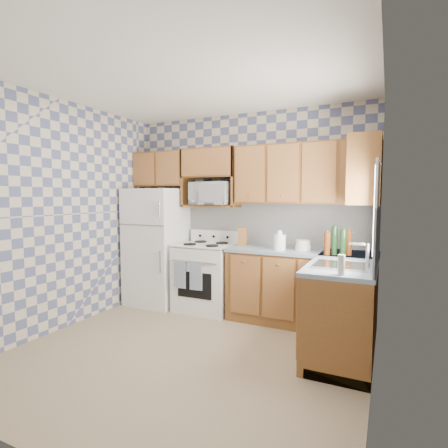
{
  "coord_description": "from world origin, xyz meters",
  "views": [
    {
      "loc": [
        1.78,
        -2.91,
        1.57
      ],
      "look_at": [
        0.05,
        0.75,
        1.25
      ],
      "focal_mm": 28.0,
      "sensor_mm": 36.0,
      "label": 1
    }
  ],
  "objects": [
    {
      "name": "sink",
      "position": [
        1.4,
        0.45,
        0.93
      ],
      "size": [
        0.48,
        0.4,
        0.03
      ],
      "primitive_type": "cube",
      "color": "#B7B7BC",
      "rests_on": "countertop_right"
    },
    {
      "name": "microwave_shelf",
      "position": [
        -0.47,
        1.44,
        1.44
      ],
      "size": [
        0.8,
        0.33,
        0.03
      ],
      "primitive_type": "cube",
      "color": "brown",
      "rests_on": "back_wall"
    },
    {
      "name": "soap_bottle",
      "position": [
        1.44,
        0.08,
        1.01
      ],
      "size": [
        0.06,
        0.06,
        0.17
      ],
      "primitive_type": "cylinder",
      "color": "beige",
      "rests_on": "countertop_right"
    },
    {
      "name": "microwave",
      "position": [
        -0.43,
        1.41,
        1.61
      ],
      "size": [
        0.59,
        0.4,
        0.32
      ],
      "primitive_type": "imported",
      "rotation": [
        0.0,
        0.0,
        -0.02
      ],
      "color": "white",
      "rests_on": "microwave_shelf"
    },
    {
      "name": "dish_towel_right",
      "position": [
        -0.44,
        0.93,
        0.55
      ],
      "size": [
        0.17,
        0.02,
        0.36
      ],
      "primitive_type": "cube",
      "color": "navy",
      "rests_on": "stove_body"
    },
    {
      "name": "countertop_right",
      "position": [
        1.4,
        0.8,
        0.9
      ],
      "size": [
        0.63,
        1.6,
        0.04
      ],
      "primitive_type": "cube",
      "color": "slate",
      "rests_on": "base_cabinets_right"
    },
    {
      "name": "backsplash_right",
      "position": [
        1.69,
        0.8,
        1.2
      ],
      "size": [
        0.02,
        1.6,
        0.56
      ],
      "primitive_type": "cube",
      "color": "silver",
      "rests_on": "right_wall"
    },
    {
      "name": "back_wall",
      "position": [
        0.0,
        1.6,
        1.35
      ],
      "size": [
        3.4,
        0.02,
        2.7
      ],
      "primitive_type": "cube",
      "color": "slate",
      "rests_on": "ground"
    },
    {
      "name": "knife_block",
      "position": [
        0.05,
        1.32,
        1.04
      ],
      "size": [
        0.13,
        0.13,
        0.24
      ],
      "primitive_type": "cube",
      "rotation": [
        0.0,
        0.0,
        0.24
      ],
      "color": "brown",
      "rests_on": "countertop_back"
    },
    {
      "name": "stove_body",
      "position": [
        -0.47,
        1.28,
        0.45
      ],
      "size": [
        0.76,
        0.65,
        0.9
      ],
      "primitive_type": "cube",
      "color": "white",
      "rests_on": "floor"
    },
    {
      "name": "dish_towel_left",
      "position": [
        -0.68,
        0.93,
        0.55
      ],
      "size": [
        0.17,
        0.02,
        0.36
      ],
      "primitive_type": "cube",
      "color": "navy",
      "rests_on": "stove_body"
    },
    {
      "name": "backguard",
      "position": [
        -0.47,
        1.55,
        1.0
      ],
      "size": [
        0.76,
        0.08,
        0.17
      ],
      "primitive_type": "cube",
      "color": "white",
      "rests_on": "cooktop"
    },
    {
      "name": "electric_kettle",
      "position": [
        0.59,
        1.19,
        1.01
      ],
      "size": [
        0.15,
        0.15,
        0.19
      ],
      "primitive_type": "cylinder",
      "color": "white",
      "rests_on": "countertop_back"
    },
    {
      "name": "upper_cabinets_back",
      "position": [
        0.82,
        1.44,
        1.85
      ],
      "size": [
        1.75,
        0.33,
        0.74
      ],
      "primitive_type": "cube",
      "color": "brown",
      "rests_on": "back_wall"
    },
    {
      "name": "bottle_0",
      "position": [
        1.25,
        1.09,
        1.08
      ],
      "size": [
        0.07,
        0.07,
        0.31
      ],
      "primitive_type": "cylinder",
      "color": "black",
      "rests_on": "countertop_back"
    },
    {
      "name": "bottle_2",
      "position": [
        1.4,
        1.13,
        1.05
      ],
      "size": [
        0.07,
        0.07,
        0.27
      ],
      "primitive_type": "cylinder",
      "color": "#53260C",
      "rests_on": "countertop_back"
    },
    {
      "name": "base_cabinets_right",
      "position": [
        1.4,
        0.8,
        0.44
      ],
      "size": [
        0.6,
        1.6,
        0.88
      ],
      "primitive_type": "cube",
      "color": "brown",
      "rests_on": "floor"
    },
    {
      "name": "floor",
      "position": [
        0.0,
        0.0,
        0.0
      ],
      "size": [
        3.4,
        3.4,
        0.0
      ],
      "primitive_type": "plane",
      "color": "#8E7A5A",
      "rests_on": "ground"
    },
    {
      "name": "food_containers",
      "position": [
        0.86,
        1.28,
        0.98
      ],
      "size": [
        0.19,
        0.19,
        0.13
      ],
      "primitive_type": null,
      "color": "beige",
      "rests_on": "countertop_back"
    },
    {
      "name": "bottle_3",
      "position": [
        1.18,
        1.04,
        1.04
      ],
      "size": [
        0.07,
        0.07,
        0.25
      ],
      "primitive_type": "cylinder",
      "color": "#53260C",
      "rests_on": "countertop_back"
    },
    {
      "name": "backsplash_back",
      "position": [
        0.4,
        1.59,
        1.2
      ],
      "size": [
        2.6,
        0.02,
        0.56
      ],
      "primitive_type": "cube",
      "color": "silver",
      "rests_on": "back_wall"
    },
    {
      "name": "right_wall",
      "position": [
        1.7,
        0.0,
        1.35
      ],
      "size": [
        0.02,
        3.2,
        2.7
      ],
      "primitive_type": "cube",
      "color": "slate",
      "rests_on": "ground"
    },
    {
      "name": "countertop_back",
      "position": [
        0.82,
        1.3,
        0.9
      ],
      "size": [
        1.77,
        0.63,
        0.04
      ],
      "primitive_type": "cube",
      "color": "slate",
      "rests_on": "base_cabinets_back"
    },
    {
      "name": "cooktop",
      "position": [
        -0.47,
        1.28,
        0.91
      ],
      "size": [
        0.76,
        0.65,
        0.02
      ],
      "primitive_type": "cube",
      "color": "silver",
      "rests_on": "stove_body"
    },
    {
      "name": "upper_cabinets_right",
      "position": [
        1.53,
        1.25,
        1.85
      ],
      "size": [
        0.33,
        0.7,
        0.74
      ],
      "primitive_type": "cube",
      "color": "brown",
      "rests_on": "right_wall"
    },
    {
      "name": "bottle_1",
      "position": [
        1.35,
        1.04,
        1.07
      ],
      "size": [
        0.07,
        0.07,
        0.29
      ],
      "primitive_type": "cylinder",
      "color": "black",
      "rests_on": "countertop_back"
    },
    {
      "name": "upper_cabinets_fridge",
      "position": [
        -1.29,
        1.44,
        1.97
      ],
      "size": [
        0.82,
        0.33,
        0.5
      ],
      "primitive_type": "cube",
      "color": "brown",
      "rests_on": "back_wall"
    },
    {
      "name": "refrigerator",
      "position": [
        -1.27,
        1.25,
        0.84
      ],
      "size": [
        0.75,
        0.7,
        1.68
      ],
      "primitive_type": "cube",
      "color": "white",
      "rests_on": "floor"
    },
    {
      "name": "base_cabinets_back",
      "position": [
        0.82,
        1.3,
        0.44
      ],
      "size": [
        1.75,
        0.6,
        0.88
      ],
      "primitive_type": "cube",
      "color": "brown",
      "rests_on": "floor"
    },
    {
      "name": "window",
      "position": [
        1.69,
        0.45,
        1.45
      ],
      "size": [
        0.02,
        0.66,
        0.86
      ],
      "primitive_type": "cube",
      "color": "silver",
      "rests_on": "right_wall"
    }
  ]
}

